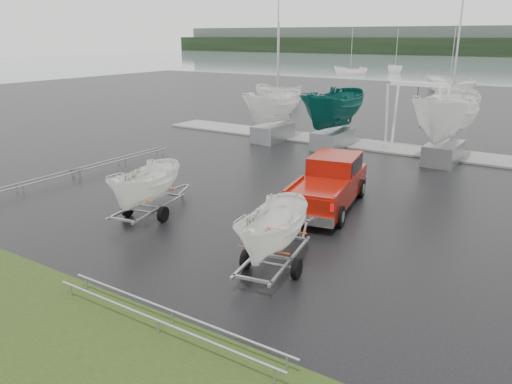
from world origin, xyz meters
The scene contains 17 objects.
ground_plane centered at (0.00, 0.00, 0.00)m, with size 120.00×120.00×0.00m, color black.
grass_verge centered at (0.00, -11.00, 0.00)m, with size 40.00×40.00×0.00m, color black.
dock centered at (0.00, 13.00, 0.05)m, with size 30.00×3.00×0.12m, color gray.
pickup_truck centered at (3.34, 0.97, 1.04)m, with size 3.07×6.24×1.99m.
trailer_hitched centered at (4.53, -5.41, 2.47)m, with size 1.88×3.75×4.53m.
trailer_parked centered at (-1.89, -4.17, 2.50)m, with size 1.90×3.76×4.59m.
boat_hoist centered at (3.24, 13.00, 2.67)m, with size 3.30×2.18×4.12m.
keelboat_0 centered at (-5.48, 11.00, 3.62)m, with size 2.29×3.20×10.46m.
keelboat_1 centered at (-1.26, 11.20, 4.06)m, with size 2.55×3.20×7.89m.
keelboat_2 centered at (5.48, 11.00, 4.61)m, with size 2.90×3.20×11.08m.
mast_rack_0 centered at (-9.00, 1.00, 0.35)m, with size 0.56×6.50×0.06m.
mast_rack_1 centered at (-9.00, -5.00, 0.35)m, with size 0.56×6.50×0.06m.
mast_rack_2 centered at (4.00, -9.50, 0.35)m, with size 7.00×0.56×0.06m.
moored_boat_0 centered at (-16.31, 29.90, 0.00)m, with size 3.64×3.60×11.63m.
moored_boat_1 centered at (-2.93, 49.09, 0.00)m, with size 4.14×4.12×11.91m.
moored_boat_4 centered at (-24.36, 68.54, 0.01)m, with size 2.91×2.88×10.97m.
moored_boat_7 centered at (-19.49, 78.36, 0.01)m, with size 3.20×3.23×11.10m.
Camera 1 is at (11.53, -17.05, 6.73)m, focal length 35.00 mm.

